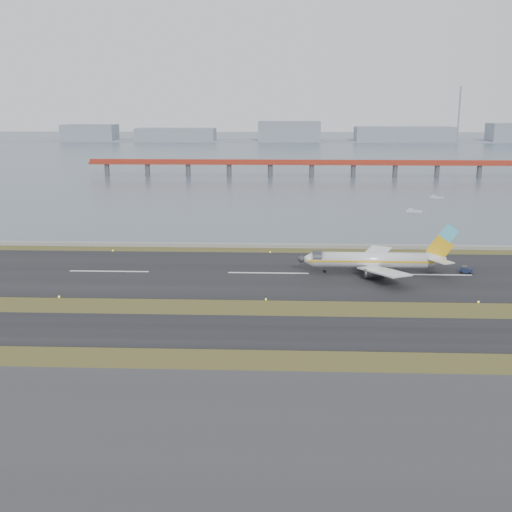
{
  "coord_description": "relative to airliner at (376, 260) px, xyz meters",
  "views": [
    {
      "loc": [
        3.39,
        -123.91,
        41.0
      ],
      "look_at": [
        -2.74,
        22.0,
        6.32
      ],
      "focal_mm": 45.0,
      "sensor_mm": 36.0,
      "label": 1
    }
  ],
  "objects": [
    {
      "name": "apron_strip",
      "position": [
        -26.53,
        -85.91,
        -3.41
      ],
      "size": [
        1000.0,
        50.0,
        0.1
      ],
      "primitive_type": "cube",
      "color": "#323234",
      "rests_on": "ground"
    },
    {
      "name": "bay_water",
      "position": [
        -26.53,
        429.09,
        -3.46
      ],
      "size": [
        1400.0,
        800.0,
        1.3
      ],
      "primitive_type": "cube",
      "color": "#414C5D",
      "rests_on": "ground"
    },
    {
      "name": "taxiway_strip",
      "position": [
        -26.53,
        -42.91,
        -3.41
      ],
      "size": [
        1000.0,
        18.0,
        0.1
      ],
      "primitive_type": "cube",
      "color": "black",
      "rests_on": "ground"
    },
    {
      "name": "pushback_tug",
      "position": [
        22.45,
        1.01,
        -2.55
      ],
      "size": [
        3.32,
        2.61,
        1.87
      ],
      "rotation": [
        0.0,
        0.0,
        -0.38
      ],
      "color": "#141C38",
      "rests_on": "ground"
    },
    {
      "name": "runway_strip",
      "position": [
        -26.53,
        -0.91,
        -3.41
      ],
      "size": [
        1000.0,
        45.0,
        0.1
      ],
      "primitive_type": "cube",
      "color": "black",
      "rests_on": "ground"
    },
    {
      "name": "workboat_near",
      "position": [
        27.66,
        93.45,
        -2.99
      ],
      "size": [
        6.42,
        3.14,
        1.49
      ],
      "rotation": [
        0.0,
        0.0,
        -0.2
      ],
      "color": "#BCBDC1",
      "rests_on": "ground"
    },
    {
      "name": "ground",
      "position": [
        -26.53,
        -30.91,
        -3.46
      ],
      "size": [
        1000.0,
        1000.0,
        0.0
      ],
      "primitive_type": "plane",
      "color": "#394318",
      "rests_on": "ground"
    },
    {
      "name": "far_shoreline",
      "position": [
        -12.91,
        589.09,
        2.61
      ],
      "size": [
        1400.0,
        80.0,
        60.5
      ],
      "color": "gray",
      "rests_on": "ground"
    },
    {
      "name": "workboat_far",
      "position": [
        45.39,
        132.11,
        -3.0
      ],
      "size": [
        6.26,
        4.13,
        1.46
      ],
      "rotation": [
        0.0,
        0.0,
        -0.41
      ],
      "color": "#BCBDC1",
      "rests_on": "ground"
    },
    {
      "name": "seawall",
      "position": [
        -26.53,
        29.09,
        -2.96
      ],
      "size": [
        1000.0,
        2.5,
        1.0
      ],
      "primitive_type": "cube",
      "color": "gray",
      "rests_on": "ground"
    },
    {
      "name": "red_pier",
      "position": [
        -6.53,
        219.09,
        3.82
      ],
      "size": [
        260.0,
        5.0,
        10.2
      ],
      "color": "#9D2C1A",
      "rests_on": "ground"
    },
    {
      "name": "airliner",
      "position": [
        0.0,
        0.0,
        0.0
      ],
      "size": [
        38.52,
        32.89,
        12.8
      ],
      "color": "silver",
      "rests_on": "ground"
    }
  ]
}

